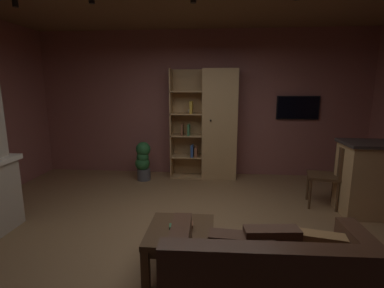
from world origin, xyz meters
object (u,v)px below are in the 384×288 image
object	(u,v)px
bookshelf_cabinet	(215,125)
table_book_1	(187,225)
potted_floor_plant	(143,160)
coffee_table	(181,237)
dining_chair	(330,172)
wall_mounted_tv	(298,108)
table_book_0	(175,226)

from	to	relation	value
bookshelf_cabinet	table_book_1	distance (m)	2.99
table_book_1	potted_floor_plant	bearing A→B (deg)	112.83
coffee_table	potted_floor_plant	distance (m)	2.84
bookshelf_cabinet	table_book_1	bearing A→B (deg)	-94.56
bookshelf_cabinet	dining_chair	size ratio (longest dim) A/B	2.25
coffee_table	dining_chair	bearing A→B (deg)	40.20
table_book_1	wall_mounted_tv	size ratio (longest dim) A/B	0.14
potted_floor_plant	bookshelf_cabinet	bearing A→B (deg)	12.75
potted_floor_plant	wall_mounted_tv	distance (m)	3.11
coffee_table	dining_chair	xyz separation A→B (m)	(1.98, 1.67, 0.19)
table_book_1	table_book_0	bearing A→B (deg)	176.03
coffee_table	bookshelf_cabinet	bearing A→B (deg)	84.21
coffee_table	table_book_0	xyz separation A→B (m)	(-0.06, 0.02, 0.10)
table_book_0	table_book_1	bearing A→B (deg)	-3.97
table_book_1	potted_floor_plant	distance (m)	2.85
table_book_1	dining_chair	distance (m)	2.54
dining_chair	wall_mounted_tv	distance (m)	1.70
bookshelf_cabinet	table_book_0	distance (m)	3.00
table_book_0	wall_mounted_tv	world-z (taller)	wall_mounted_tv
table_book_1	potted_floor_plant	world-z (taller)	potted_floor_plant
coffee_table	table_book_1	bearing A→B (deg)	11.61
bookshelf_cabinet	coffee_table	xyz separation A→B (m)	(-0.30, -2.94, -0.69)
bookshelf_cabinet	table_book_0	size ratio (longest dim) A/B	19.53
wall_mounted_tv	dining_chair	bearing A→B (deg)	-85.64
coffee_table	table_book_1	xyz separation A→B (m)	(0.06, 0.01, 0.13)
dining_chair	wall_mounted_tv	world-z (taller)	wall_mounted_tv
table_book_0	wall_mounted_tv	distance (m)	3.79
coffee_table	potted_floor_plant	size ratio (longest dim) A/B	0.92
table_book_0	potted_floor_plant	world-z (taller)	potted_floor_plant
table_book_0	dining_chair	world-z (taller)	dining_chair
coffee_table	table_book_0	distance (m)	0.11
coffee_table	table_book_1	size ratio (longest dim) A/B	6.22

